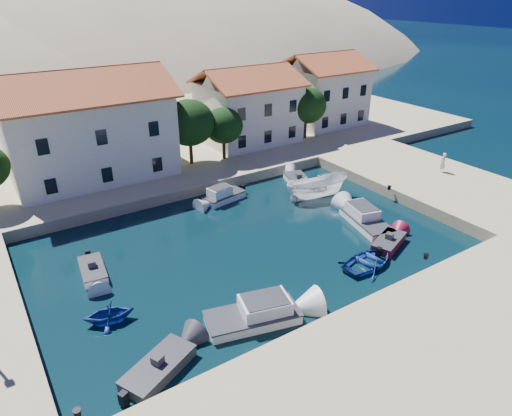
{
  "coord_description": "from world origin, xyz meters",
  "views": [
    {
      "loc": [
        -15.36,
        -14.43,
        17.18
      ],
      "look_at": [
        1.67,
        11.58,
        2.0
      ],
      "focal_mm": 32.0,
      "sensor_mm": 36.0,
      "label": 1
    }
  ],
  "objects_px": {
    "building_left": "(87,123)",
    "building_right": "(324,88)",
    "cabin_cruiser_south": "(253,315)",
    "building_mid": "(248,104)",
    "boat_east": "(316,198)",
    "rowboat_south": "(369,265)",
    "cabin_cruiser_east": "(366,220)",
    "pedestrian": "(443,162)"
  },
  "relations": [
    {
      "from": "rowboat_south",
      "to": "pedestrian",
      "type": "xyz_separation_m",
      "value": [
        16.67,
        6.83,
        1.96
      ]
    },
    {
      "from": "cabin_cruiser_south",
      "to": "cabin_cruiser_east",
      "type": "height_order",
      "value": "same"
    },
    {
      "from": "boat_east",
      "to": "rowboat_south",
      "type": "bearing_deg",
      "value": 171.89
    },
    {
      "from": "boat_east",
      "to": "building_left",
      "type": "bearing_deg",
      "value": 60.84
    },
    {
      "from": "boat_east",
      "to": "pedestrian",
      "type": "xyz_separation_m",
      "value": [
        12.6,
        -3.58,
        1.96
      ]
    },
    {
      "from": "cabin_cruiser_south",
      "to": "pedestrian",
      "type": "distance_m",
      "value": 27.56
    },
    {
      "from": "building_left",
      "to": "cabin_cruiser_south",
      "type": "height_order",
      "value": "building_left"
    },
    {
      "from": "rowboat_south",
      "to": "cabin_cruiser_east",
      "type": "height_order",
      "value": "cabin_cruiser_east"
    },
    {
      "from": "boat_east",
      "to": "pedestrian",
      "type": "height_order",
      "value": "pedestrian"
    },
    {
      "from": "building_mid",
      "to": "cabin_cruiser_south",
      "type": "distance_m",
      "value": 31.26
    },
    {
      "from": "boat_east",
      "to": "cabin_cruiser_south",
      "type": "bearing_deg",
      "value": 141.59
    },
    {
      "from": "building_left",
      "to": "building_mid",
      "type": "relative_size",
      "value": 1.4
    },
    {
      "from": "building_left",
      "to": "building_right",
      "type": "bearing_deg",
      "value": 3.81
    },
    {
      "from": "building_left",
      "to": "building_mid",
      "type": "bearing_deg",
      "value": 3.18
    },
    {
      "from": "building_mid",
      "to": "cabin_cruiser_south",
      "type": "xyz_separation_m",
      "value": [
        -16.32,
        -26.23,
        -4.75
      ]
    },
    {
      "from": "cabin_cruiser_east",
      "to": "building_mid",
      "type": "bearing_deg",
      "value": 7.42
    },
    {
      "from": "rowboat_south",
      "to": "boat_east",
      "type": "relative_size",
      "value": 0.75
    },
    {
      "from": "building_right",
      "to": "pedestrian",
      "type": "height_order",
      "value": "building_right"
    },
    {
      "from": "building_left",
      "to": "pedestrian",
      "type": "relative_size",
      "value": 7.69
    },
    {
      "from": "pedestrian",
      "to": "rowboat_south",
      "type": "bearing_deg",
      "value": 20.45
    },
    {
      "from": "building_right",
      "to": "boat_east",
      "type": "bearing_deg",
      "value": -131.62
    },
    {
      "from": "building_right",
      "to": "boat_east",
      "type": "distance_m",
      "value": 22.39
    },
    {
      "from": "building_right",
      "to": "rowboat_south",
      "type": "relative_size",
      "value": 2.17
    },
    {
      "from": "pedestrian",
      "to": "building_left",
      "type": "bearing_deg",
      "value": -34.12
    },
    {
      "from": "building_left",
      "to": "cabin_cruiser_east",
      "type": "height_order",
      "value": "building_left"
    },
    {
      "from": "building_left",
      "to": "cabin_cruiser_east",
      "type": "xyz_separation_m",
      "value": [
        15.52,
        -20.42,
        -5.46
      ]
    },
    {
      "from": "building_left",
      "to": "boat_east",
      "type": "distance_m",
      "value": 21.92
    },
    {
      "from": "building_left",
      "to": "cabin_cruiser_east",
      "type": "relative_size",
      "value": 2.65
    },
    {
      "from": "building_left",
      "to": "boat_east",
      "type": "relative_size",
      "value": 2.52
    },
    {
      "from": "cabin_cruiser_east",
      "to": "pedestrian",
      "type": "height_order",
      "value": "pedestrian"
    },
    {
      "from": "boat_east",
      "to": "building_right",
      "type": "bearing_deg",
      "value": -28.37
    },
    {
      "from": "building_left",
      "to": "boat_east",
      "type": "xyz_separation_m",
      "value": [
        15.58,
        -14.23,
        -5.94
      ]
    },
    {
      "from": "building_left",
      "to": "building_mid",
      "type": "xyz_separation_m",
      "value": [
        18.0,
        1.0,
        -0.71
      ]
    },
    {
      "from": "pedestrian",
      "to": "building_mid",
      "type": "bearing_deg",
      "value": -63.41
    },
    {
      "from": "cabin_cruiser_south",
      "to": "cabin_cruiser_east",
      "type": "relative_size",
      "value": 1.03
    },
    {
      "from": "building_right",
      "to": "rowboat_south",
      "type": "xyz_separation_m",
      "value": [
        -18.49,
        -26.64,
        -5.47
      ]
    },
    {
      "from": "building_left",
      "to": "rowboat_south",
      "type": "distance_m",
      "value": 27.84
    },
    {
      "from": "building_left",
      "to": "building_right",
      "type": "height_order",
      "value": "building_left"
    },
    {
      "from": "cabin_cruiser_south",
      "to": "pedestrian",
      "type": "relative_size",
      "value": 2.99
    },
    {
      "from": "building_right",
      "to": "pedestrian",
      "type": "xyz_separation_m",
      "value": [
        -1.82,
        -19.81,
        -3.52
      ]
    },
    {
      "from": "building_left",
      "to": "cabin_cruiser_south",
      "type": "relative_size",
      "value": 2.57
    },
    {
      "from": "building_right",
      "to": "pedestrian",
      "type": "bearing_deg",
      "value": -95.26
    }
  ]
}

